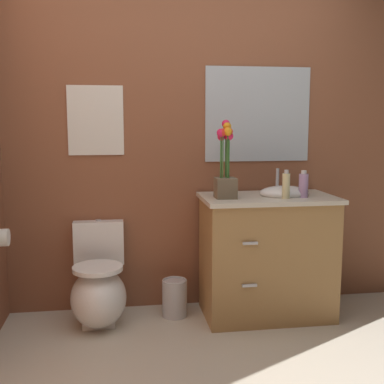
{
  "coord_description": "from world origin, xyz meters",
  "views": [
    {
      "loc": [
        -0.51,
        -2.16,
        1.4
      ],
      "look_at": [
        -0.01,
        1.07,
        0.92
      ],
      "focal_mm": 45.54,
      "sensor_mm": 36.0,
      "label": 1
    }
  ],
  "objects": [
    {
      "name": "wall_poster",
      "position": [
        -0.66,
        1.41,
        1.4
      ],
      "size": [
        0.39,
        0.01,
        0.49
      ],
      "primitive_type": "cube",
      "color": "silver"
    },
    {
      "name": "soap_bottle",
      "position": [
        0.62,
        0.99,
        0.97
      ],
      "size": [
        0.05,
        0.05,
        0.2
      ],
      "color": "beige",
      "rests_on": "vanity_cabinet"
    },
    {
      "name": "lotion_bottle",
      "position": [
        0.76,
        1.02,
        0.96
      ],
      "size": [
        0.06,
        0.06,
        0.19
      ],
      "color": "#B28CBF",
      "rests_on": "vanity_cabinet"
    },
    {
      "name": "vanity_cabinet",
      "position": [
        0.54,
        1.12,
        0.45
      ],
      "size": [
        0.94,
        0.56,
        1.06
      ],
      "color": "#9E7242",
      "rests_on": "ground_plane"
    },
    {
      "name": "wall_mirror",
      "position": [
        0.54,
        1.41,
        1.45
      ],
      "size": [
        0.8,
        0.01,
        0.7
      ],
      "primitive_type": "cube",
      "color": "#B2BCC6"
    },
    {
      "name": "flower_vase",
      "position": [
        0.22,
        1.07,
        1.08
      ],
      "size": [
        0.14,
        0.14,
        0.53
      ],
      "color": "brown",
      "rests_on": "vanity_cabinet"
    },
    {
      "name": "toilet",
      "position": [
        -0.66,
        1.14,
        0.24
      ],
      "size": [
        0.38,
        0.59,
        0.69
      ],
      "color": "white",
      "rests_on": "ground_plane"
    },
    {
      "name": "wall_back",
      "position": [
        0.2,
        1.44,
        1.25
      ],
      "size": [
        4.1,
        0.05,
        2.5
      ],
      "primitive_type": "cube",
      "color": "brown",
      "rests_on": "ground_plane"
    },
    {
      "name": "hand_wash_bottle",
      "position": [
        0.83,
        1.18,
        0.94
      ],
      "size": [
        0.06,
        0.06,
        0.15
      ],
      "color": "teal",
      "rests_on": "vanity_cabinet"
    },
    {
      "name": "trash_bin",
      "position": [
        -0.12,
        1.19,
        0.14
      ],
      "size": [
        0.18,
        0.18,
        0.27
      ],
      "color": "#B7B7BC",
      "rests_on": "ground_plane"
    }
  ]
}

